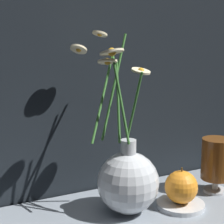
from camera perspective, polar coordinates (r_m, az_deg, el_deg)
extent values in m
plane|color=black|center=(0.79, -1.07, -16.46)|extent=(6.00, 6.00, 0.00)
cube|color=gray|center=(0.79, -1.07, -16.07)|extent=(0.77, 0.28, 0.01)
sphere|color=silver|center=(0.78, 2.44, -10.66)|extent=(0.13, 0.13, 0.13)
cylinder|color=silver|center=(0.76, 2.48, -5.80)|extent=(0.03, 0.03, 0.04)
cylinder|color=#3D7A33|center=(0.75, 3.46, 1.02)|extent=(0.02, 0.04, 0.14)
cylinder|color=beige|center=(0.75, 4.43, 6.26)|extent=(0.05, 0.05, 0.01)
sphere|color=gold|center=(0.75, 4.43, 6.26)|extent=(0.01, 0.01, 0.01)
cylinder|color=#3D7A33|center=(0.73, 0.93, 1.60)|extent=(0.02, 0.05, 0.16)
cylinder|color=beige|center=(0.72, -0.71, 7.70)|extent=(0.05, 0.05, 0.01)
sphere|color=gold|center=(0.72, -0.71, 7.70)|extent=(0.01, 0.01, 0.01)
cylinder|color=#3D7A33|center=(0.75, 0.30, 3.90)|extent=(0.07, 0.04, 0.21)
cylinder|color=beige|center=(0.77, -1.87, 11.82)|extent=(0.04, 0.04, 0.01)
sphere|color=gold|center=(0.77, -1.87, 11.82)|extent=(0.01, 0.01, 0.01)
cylinder|color=#3D7A33|center=(0.75, -1.32, 2.72)|extent=(0.09, 0.08, 0.18)
cylinder|color=beige|center=(0.77, -5.09, 9.51)|extent=(0.05, 0.05, 0.02)
sphere|color=gold|center=(0.77, -5.09, 9.51)|extent=(0.01, 0.01, 0.01)
cylinder|color=#3D7A33|center=(0.72, 1.29, 2.17)|extent=(0.02, 0.05, 0.18)
cylinder|color=beige|center=(0.69, -0.03, 9.13)|extent=(0.06, 0.06, 0.02)
sphere|color=gold|center=(0.69, -0.03, 9.13)|extent=(0.02, 0.02, 0.02)
cylinder|color=silver|center=(0.93, 15.28, -11.35)|extent=(0.06, 0.06, 0.01)
cylinder|color=silver|center=(0.93, 15.33, -10.43)|extent=(0.01, 0.01, 0.03)
cylinder|color=brown|center=(0.91, 15.53, -6.84)|extent=(0.07, 0.07, 0.10)
cylinder|color=silver|center=(0.83, 10.40, -13.72)|extent=(0.10, 0.10, 0.01)
sphere|color=orange|center=(0.82, 10.50, -11.17)|extent=(0.07, 0.07, 0.07)
cylinder|color=#4C3819|center=(0.80, 10.60, -8.59)|extent=(0.00, 0.00, 0.01)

